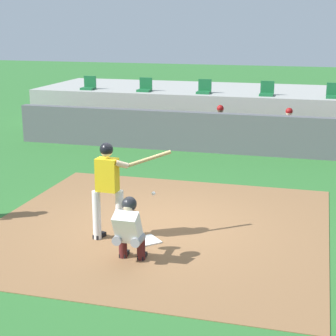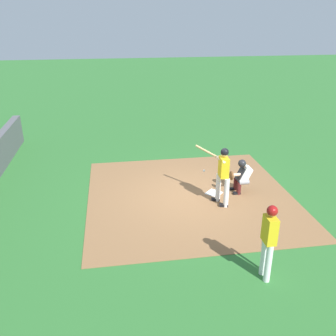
% 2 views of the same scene
% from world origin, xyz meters
% --- Properties ---
extents(ground_plane, '(80.00, 80.00, 0.00)m').
position_xyz_m(ground_plane, '(0.00, 0.00, 0.00)').
color(ground_plane, '#2D6B2D').
extents(dirt_infield, '(6.40, 6.40, 0.01)m').
position_xyz_m(dirt_infield, '(0.00, 0.00, 0.01)').
color(dirt_infield, olive).
rests_on(dirt_infield, ground).
extents(home_plate, '(0.62, 0.62, 0.02)m').
position_xyz_m(home_plate, '(0.00, -0.80, 0.02)').
color(home_plate, white).
rests_on(home_plate, dirt_infield).
extents(batter_at_plate, '(1.30, 0.79, 1.80)m').
position_xyz_m(batter_at_plate, '(-0.67, -0.83, 1.04)').
color(batter_at_plate, silver).
rests_on(batter_at_plate, ground).
extents(catcher_crouched, '(0.48, 1.58, 1.13)m').
position_xyz_m(catcher_crouched, '(-0.01, -1.66, 0.61)').
color(catcher_crouched, gray).
rests_on(catcher_crouched, ground).
extents(on_deck_batter, '(0.58, 0.23, 1.79)m').
position_xyz_m(on_deck_batter, '(-4.08, -0.80, 1.02)').
color(on_deck_batter, silver).
rests_on(on_deck_batter, ground).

